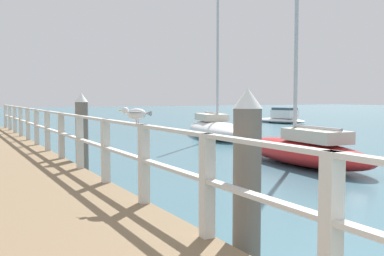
{
  "coord_description": "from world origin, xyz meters",
  "views": [
    {
      "loc": [
        -0.86,
        0.24,
        1.76
      ],
      "look_at": [
        3.44,
        8.39,
        1.13
      ],
      "focal_mm": 43.03,
      "sensor_mm": 36.0,
      "label": 1
    }
  ],
  "objects_px": {
    "dock_piling_far": "(82,134)",
    "boat_3": "(281,118)",
    "boat_5": "(302,150)",
    "boat_2": "(215,128)",
    "seagull_foreground": "(136,113)",
    "dock_piling_near": "(247,181)"
  },
  "relations": [
    {
      "from": "dock_piling_far",
      "to": "boat_3",
      "type": "bearing_deg",
      "value": 39.95
    },
    {
      "from": "boat_5",
      "to": "boat_2",
      "type": "bearing_deg",
      "value": 80.43
    },
    {
      "from": "seagull_foreground",
      "to": "boat_3",
      "type": "xyz_separation_m",
      "value": [
        17.48,
        18.68,
        -1.2
      ]
    },
    {
      "from": "dock_piling_far",
      "to": "seagull_foreground",
      "type": "relative_size",
      "value": 4.63
    },
    {
      "from": "seagull_foreground",
      "to": "boat_5",
      "type": "relative_size",
      "value": 0.07
    },
    {
      "from": "seagull_foreground",
      "to": "boat_3",
      "type": "relative_size",
      "value": 0.09
    },
    {
      "from": "dock_piling_near",
      "to": "boat_2",
      "type": "distance_m",
      "value": 15.3
    },
    {
      "from": "dock_piling_far",
      "to": "boat_5",
      "type": "relative_size",
      "value": 0.31
    },
    {
      "from": "dock_piling_far",
      "to": "boat_3",
      "type": "height_order",
      "value": "dock_piling_far"
    },
    {
      "from": "dock_piling_near",
      "to": "boat_5",
      "type": "relative_size",
      "value": 0.31
    },
    {
      "from": "seagull_foreground",
      "to": "dock_piling_near",
      "type": "bearing_deg",
      "value": -118.26
    },
    {
      "from": "boat_2",
      "to": "boat_3",
      "type": "xyz_separation_m",
      "value": [
        9.55,
        7.41,
        -0.08
      ]
    },
    {
      "from": "dock_piling_near",
      "to": "dock_piling_far",
      "type": "distance_m",
      "value": 6.39
    },
    {
      "from": "dock_piling_near",
      "to": "boat_3",
      "type": "height_order",
      "value": "dock_piling_near"
    },
    {
      "from": "dock_piling_far",
      "to": "boat_3",
      "type": "relative_size",
      "value": 0.42
    },
    {
      "from": "boat_2",
      "to": "seagull_foreground",
      "type": "bearing_deg",
      "value": 69.37
    },
    {
      "from": "boat_2",
      "to": "boat_3",
      "type": "distance_m",
      "value": 12.08
    },
    {
      "from": "boat_3",
      "to": "boat_5",
      "type": "xyz_separation_m",
      "value": [
        -11.65,
        -15.31,
        0.06
      ]
    },
    {
      "from": "dock_piling_near",
      "to": "boat_3",
      "type": "distance_m",
      "value": 26.85
    },
    {
      "from": "boat_2",
      "to": "boat_5",
      "type": "relative_size",
      "value": 1.2
    },
    {
      "from": "seagull_foreground",
      "to": "boat_5",
      "type": "height_order",
      "value": "boat_5"
    },
    {
      "from": "seagull_foreground",
      "to": "boat_2",
      "type": "relative_size",
      "value": 0.06
    }
  ]
}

